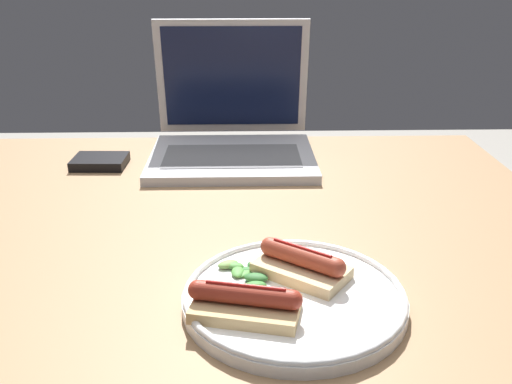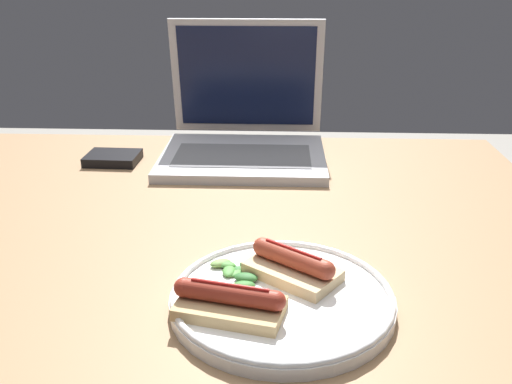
% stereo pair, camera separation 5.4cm
% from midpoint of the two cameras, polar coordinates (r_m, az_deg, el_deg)
% --- Properties ---
extents(desk, '(1.12, 0.83, 0.74)m').
position_cam_midpoint_polar(desk, '(0.94, -6.01, -6.04)').
color(desk, '#93704C').
rests_on(desk, ground_plane).
extents(laptop, '(0.32, 0.30, 0.26)m').
position_cam_midpoint_polar(laptop, '(1.16, -3.74, 5.86)').
color(laptop, '#B7B7BC').
rests_on(laptop, desk).
extents(plate, '(0.26, 0.26, 0.02)m').
position_cam_midpoint_polar(plate, '(0.67, 1.51, -10.47)').
color(plate, white).
rests_on(plate, desk).
extents(sausage_toast_left, '(0.13, 0.09, 0.04)m').
position_cam_midpoint_polar(sausage_toast_left, '(0.63, -3.55, -11.05)').
color(sausage_toast_left, tan).
rests_on(sausage_toast_left, plate).
extents(sausage_toast_middle, '(0.13, 0.12, 0.04)m').
position_cam_midpoint_polar(sausage_toast_middle, '(0.70, 2.37, -7.28)').
color(sausage_toast_middle, '#D6B784').
rests_on(sausage_toast_middle, plate).
extents(salad_pile, '(0.07, 0.08, 0.01)m').
position_cam_midpoint_polar(salad_pile, '(0.70, -3.18, -8.10)').
color(salad_pile, '#709E4C').
rests_on(salad_pile, plate).
extents(external_drive, '(0.10, 0.08, 0.02)m').
position_cam_midpoint_polar(external_drive, '(1.15, -16.64, 2.92)').
color(external_drive, black).
rests_on(external_drive, desk).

